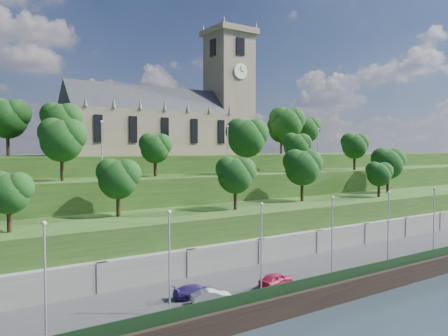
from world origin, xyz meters
TOP-DOWN VIEW (x-y plane):
  - ground at (0.00, 0.00)m, footprint 320.00×320.00m
  - promenade at (0.00, 6.00)m, footprint 160.00×12.00m
  - quay_wall at (0.00, -0.05)m, footprint 160.00×0.50m
  - fence at (0.00, 0.60)m, footprint 160.00×0.10m
  - retaining_wall at (0.00, 11.97)m, footprint 160.00×2.10m
  - embankment_lower at (0.00, 18.00)m, footprint 160.00×12.00m
  - embankment_upper at (0.00, 29.00)m, footprint 160.00×10.00m
  - hilltop at (0.00, 50.00)m, footprint 160.00×32.00m
  - church at (0.79, 45.98)m, footprint 38.60×12.35m
  - trees_lower at (6.08, 18.52)m, footprint 70.07×8.82m
  - trees_upper at (2.58, 27.90)m, footprint 61.57×8.29m
  - trees_hilltop at (4.96, 44.47)m, footprint 76.57×15.87m
  - lamp_posts_promenade at (-2.00, 2.50)m, footprint 60.36×0.36m
  - lamp_posts_upper at (0.00, 26.00)m, footprint 40.36×0.36m
  - car_left at (-9.50, 3.21)m, footprint 4.49×2.56m
  - car_middle at (-17.65, 2.63)m, footprint 4.05×2.28m
  - car_right at (-18.10, 4.85)m, footprint 4.51×2.48m

SIDE VIEW (x-z plane):
  - ground at x=0.00m, z-range 0.00..0.00m
  - promenade at x=0.00m, z-range 0.00..2.00m
  - quay_wall at x=0.00m, z-range 0.00..2.20m
  - retaining_wall at x=0.00m, z-range 0.00..5.00m
  - fence at x=0.00m, z-range 2.00..3.20m
  - car_right at x=-18.10m, z-range 2.00..3.24m
  - car_middle at x=-17.65m, z-range 2.00..3.26m
  - car_left at x=-9.50m, z-range 2.00..3.44m
  - embankment_lower at x=0.00m, z-range 0.00..8.00m
  - embankment_upper at x=0.00m, z-range 0.00..12.00m
  - lamp_posts_promenade at x=-2.00m, z-range 2.62..11.56m
  - hilltop at x=0.00m, z-range 0.00..15.00m
  - trees_lower at x=6.08m, z-range 8.88..17.27m
  - lamp_posts_upper at x=0.00m, z-range 12.61..20.51m
  - trees_upper at x=2.58m, z-range 12.85..22.09m
  - trees_hilltop at x=4.96m, z-range 16.07..26.55m
  - church at x=0.79m, z-range 8.72..36.32m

